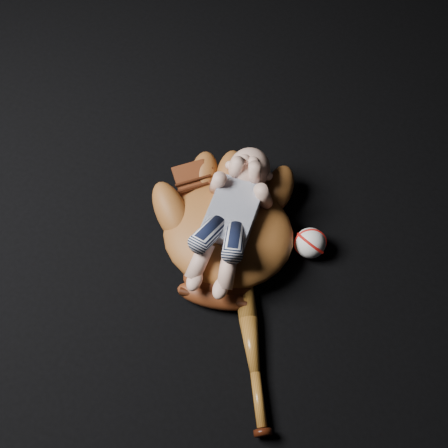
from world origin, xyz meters
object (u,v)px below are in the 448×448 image
at_px(baseball, 310,243).
at_px(baseball_glove, 228,231).
at_px(baseball_bat, 250,330).
at_px(newborn_baby, 229,220).

bearing_deg(baseball, baseball_glove, -160.92).
relative_size(baseball_bat, baseball, 6.16).
xyz_separation_m(newborn_baby, baseball, (0.20, 0.07, -0.10)).
bearing_deg(baseball_glove, baseball_bat, -65.77).
distance_m(baseball_glove, baseball_bat, 0.26).
bearing_deg(baseball, baseball_bat, -101.36).
bearing_deg(baseball_glove, newborn_baby, -69.66).
bearing_deg(baseball_bat, newborn_baby, 125.67).
height_order(baseball_glove, baseball, baseball_glove).
bearing_deg(newborn_baby, baseball_bat, -59.65).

